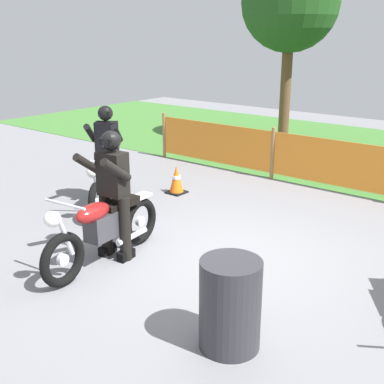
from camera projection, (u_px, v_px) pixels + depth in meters
The scene contains 9 objects.
ground at pixel (230, 259), 6.50m from camera, with size 24.00×24.00×0.02m, color gray.
barrier_fence at pixel (343, 164), 8.98m from camera, with size 8.82×0.08×1.05m.
tree_leftmost at pixel (290, 3), 12.30m from camera, with size 2.47×2.47×4.78m.
motorcycle_trailing at pixel (104, 228), 6.22m from camera, with size 0.62×2.10×1.00m.
motorcycle_third at pixel (106, 180), 8.26m from camera, with size 1.26×1.73×0.97m.
rider_trailing at pixel (113, 191), 6.25m from camera, with size 0.59×0.60×1.69m.
rider_third at pixel (107, 149), 8.32m from camera, with size 0.72×0.79×1.69m.
traffic_cone at pixel (176, 180), 9.05m from camera, with size 0.32×0.32×0.53m.
spare_drum at pixel (230, 304), 4.56m from camera, with size 0.58×0.58×0.88m, color #2D2D33.
Camera 1 is at (3.33, -4.90, 2.84)m, focal length 46.15 mm.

